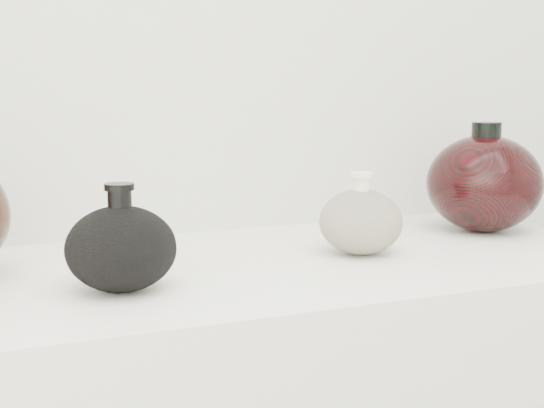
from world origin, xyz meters
name	(u,v)px	position (x,y,z in m)	size (l,w,h in m)	color
black_gourd_vase	(121,248)	(-0.17, 0.87, 0.95)	(0.18, 0.18, 0.13)	black
cream_gourd_vase	(361,221)	(0.20, 0.94, 0.95)	(0.13, 0.13, 0.12)	beige
right_round_pot	(484,183)	(0.49, 1.01, 0.98)	(0.24, 0.24, 0.19)	black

